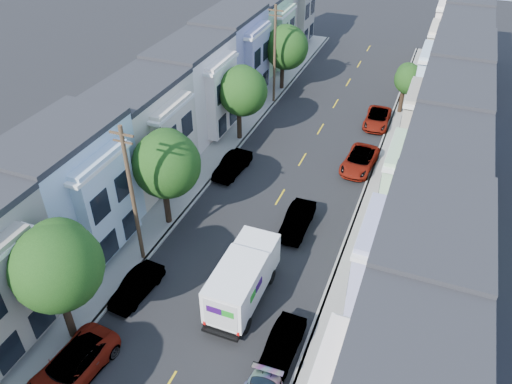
# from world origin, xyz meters

# --- Properties ---
(ground) EXTENTS (160.00, 160.00, 0.00)m
(ground) POSITION_xyz_m (0.00, 0.00, 0.00)
(ground) COLOR black
(ground) RESTS_ON ground
(road_slab) EXTENTS (12.00, 70.00, 0.02)m
(road_slab) POSITION_xyz_m (0.00, 15.00, 0.01)
(road_slab) COLOR black
(road_slab) RESTS_ON ground
(curb_left) EXTENTS (0.30, 70.00, 0.15)m
(curb_left) POSITION_xyz_m (-6.05, 15.00, 0.07)
(curb_left) COLOR gray
(curb_left) RESTS_ON ground
(curb_right) EXTENTS (0.30, 70.00, 0.15)m
(curb_right) POSITION_xyz_m (6.05, 15.00, 0.07)
(curb_right) COLOR gray
(curb_right) RESTS_ON ground
(sidewalk_left) EXTENTS (2.60, 70.00, 0.15)m
(sidewalk_left) POSITION_xyz_m (-7.35, 15.00, 0.07)
(sidewalk_left) COLOR gray
(sidewalk_left) RESTS_ON ground
(sidewalk_right) EXTENTS (2.60, 70.00, 0.15)m
(sidewalk_right) POSITION_xyz_m (7.35, 15.00, 0.07)
(sidewalk_right) COLOR gray
(sidewalk_right) RESTS_ON ground
(centerline) EXTENTS (0.12, 70.00, 0.01)m
(centerline) POSITION_xyz_m (0.00, 15.00, 0.00)
(centerline) COLOR gold
(centerline) RESTS_ON ground
(townhouse_row_left) EXTENTS (5.00, 70.00, 8.50)m
(townhouse_row_left) POSITION_xyz_m (-11.15, 15.00, 0.00)
(townhouse_row_left) COLOR #A2CB9C
(townhouse_row_left) RESTS_ON ground
(townhouse_row_right) EXTENTS (5.00, 70.00, 8.50)m
(townhouse_row_right) POSITION_xyz_m (11.15, 15.00, 0.00)
(townhouse_row_right) COLOR #A2CB9C
(townhouse_row_right) RESTS_ON ground
(tree_b) EXTENTS (4.70, 4.70, 7.92)m
(tree_b) POSITION_xyz_m (-6.30, -4.97, 5.55)
(tree_b) COLOR black
(tree_b) RESTS_ON ground
(tree_c) EXTENTS (4.70, 4.70, 7.54)m
(tree_c) POSITION_xyz_m (-6.30, 6.02, 5.16)
(tree_c) COLOR black
(tree_c) RESTS_ON ground
(tree_d) EXTENTS (4.43, 4.43, 7.11)m
(tree_d) POSITION_xyz_m (-6.30, 19.37, 4.87)
(tree_d) COLOR black
(tree_d) RESTS_ON ground
(tree_e) EXTENTS (4.70, 4.70, 7.16)m
(tree_e) POSITION_xyz_m (-6.30, 31.50, 4.79)
(tree_e) COLOR black
(tree_e) RESTS_ON ground
(tree_far_r) EXTENTS (2.98, 2.98, 5.20)m
(tree_far_r) POSITION_xyz_m (6.89, 30.37, 3.66)
(tree_far_r) COLOR black
(tree_far_r) RESTS_ON ground
(utility_pole_near) EXTENTS (1.60, 0.26, 10.00)m
(utility_pole_near) POSITION_xyz_m (-6.30, 2.00, 5.15)
(utility_pole_near) COLOR #42301E
(utility_pole_near) RESTS_ON ground
(utility_pole_far) EXTENTS (1.60, 0.26, 10.00)m
(utility_pole_far) POSITION_xyz_m (-6.30, 28.00, 5.15)
(utility_pole_far) COLOR #42301E
(utility_pole_far) RESTS_ON ground
(fedex_truck) EXTENTS (2.52, 6.54, 3.14)m
(fedex_truck) POSITION_xyz_m (1.35, 1.18, 1.75)
(fedex_truck) COLOR white
(fedex_truck) RESTS_ON ground
(lead_sedan) EXTENTS (1.64, 4.55, 1.51)m
(lead_sedan) POSITION_xyz_m (2.41, 8.78, 0.76)
(lead_sedan) COLOR black
(lead_sedan) RESTS_ON ground
(parked_left_b) EXTENTS (3.04, 5.68, 1.52)m
(parked_left_b) POSITION_xyz_m (-4.90, -7.13, 0.76)
(parked_left_b) COLOR black
(parked_left_b) RESTS_ON ground
(parked_left_c) EXTENTS (1.75, 4.17, 1.36)m
(parked_left_c) POSITION_xyz_m (-4.90, -0.89, 0.68)
(parked_left_c) COLOR #B1B2B3
(parked_left_c) RESTS_ON ground
(parked_left_d) EXTENTS (1.94, 4.59, 1.49)m
(parked_left_d) POSITION_xyz_m (-4.90, 13.87, 0.75)
(parked_left_d) COLOR black
(parked_left_d) RESTS_ON ground
(parked_right_b) EXTENTS (1.57, 4.26, 1.41)m
(parked_right_b) POSITION_xyz_m (4.90, -1.81, 0.71)
(parked_right_b) COLOR white
(parked_right_b) RESTS_ON ground
(parked_right_c) EXTENTS (2.79, 5.44, 1.47)m
(parked_right_c) POSITION_xyz_m (4.90, 18.47, 0.74)
(parked_right_c) COLOR black
(parked_right_c) RESTS_ON ground
(parked_right_d) EXTENTS (2.46, 5.06, 1.39)m
(parked_right_d) POSITION_xyz_m (4.90, 26.84, 0.69)
(parked_right_d) COLOR #0E1636
(parked_right_d) RESTS_ON ground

